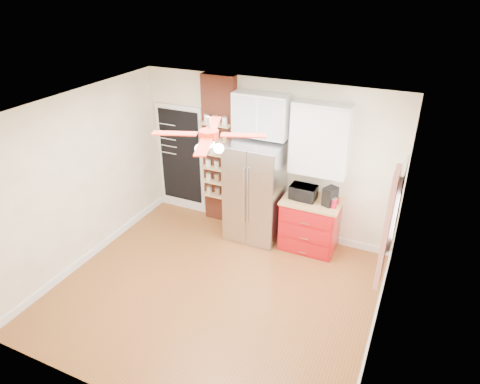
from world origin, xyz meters
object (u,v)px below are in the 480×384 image
at_px(fridge, 255,191).
at_px(ceiling_fan, 209,135).
at_px(pantry_jar_oats, 212,150).
at_px(coffee_maker, 330,196).
at_px(canister_left, 334,203).
at_px(toaster_oven, 303,192).
at_px(red_cabinet, 310,224).

xyz_separation_m(fridge, ceiling_fan, (0.05, -1.63, 1.55)).
bearing_deg(pantry_jar_oats, coffee_maker, -2.83).
bearing_deg(canister_left, ceiling_fan, -129.07).
xyz_separation_m(canister_left, pantry_jar_oats, (-2.21, 0.16, 0.46)).
relative_size(fridge, toaster_oven, 4.19).
height_order(canister_left, pantry_jar_oats, pantry_jar_oats).
bearing_deg(pantry_jar_oats, red_cabinet, -2.25).
bearing_deg(toaster_oven, coffee_maker, -1.02).
bearing_deg(ceiling_fan, pantry_jar_oats, 117.63).
height_order(fridge, coffee_maker, fridge).
distance_m(red_cabinet, toaster_oven, 0.58).
bearing_deg(fridge, canister_left, -1.76).
distance_m(red_cabinet, coffee_maker, 0.67).
xyz_separation_m(coffee_maker, pantry_jar_oats, (-2.13, 0.11, 0.38)).
relative_size(fridge, pantry_jar_oats, 13.97).
height_order(ceiling_fan, coffee_maker, ceiling_fan).
bearing_deg(red_cabinet, fridge, -177.05).
height_order(coffee_maker, pantry_jar_oats, pantry_jar_oats).
relative_size(fridge, ceiling_fan, 1.25).
distance_m(ceiling_fan, coffee_maker, 2.46).
relative_size(red_cabinet, ceiling_fan, 0.67).
relative_size(canister_left, pantry_jar_oats, 1.20).
bearing_deg(fridge, ceiling_fan, -88.24).
bearing_deg(ceiling_fan, canister_left, 50.93).
xyz_separation_m(toaster_oven, canister_left, (0.52, -0.08, -0.04)).
height_order(fridge, ceiling_fan, ceiling_fan).
bearing_deg(coffee_maker, pantry_jar_oats, -159.27).
bearing_deg(red_cabinet, pantry_jar_oats, 177.75).
height_order(toaster_oven, coffee_maker, coffee_maker).
bearing_deg(red_cabinet, toaster_oven, -176.32).
relative_size(fridge, red_cabinet, 1.86).
bearing_deg(pantry_jar_oats, canister_left, -4.24).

